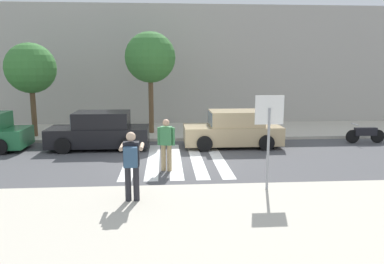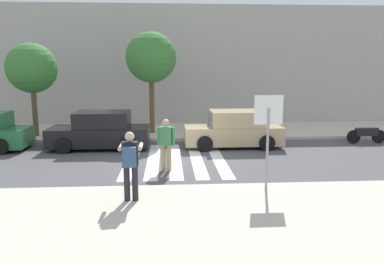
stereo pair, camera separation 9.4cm
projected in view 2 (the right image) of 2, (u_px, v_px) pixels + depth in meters
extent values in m
plane|color=#4C4C4F|center=(175.00, 161.00, 13.64)|extent=(120.00, 120.00, 0.00)
cube|color=beige|center=(182.00, 235.00, 7.53)|extent=(60.00, 6.00, 0.14)
cube|color=beige|center=(173.00, 131.00, 19.52)|extent=(60.00, 4.80, 0.14)
cube|color=#ADA89E|center=(171.00, 66.00, 23.26)|extent=(56.00, 4.00, 6.82)
cube|color=silver|center=(132.00, 160.00, 13.73)|extent=(0.44, 5.20, 0.01)
cube|color=silver|center=(153.00, 160.00, 13.78)|extent=(0.44, 5.20, 0.01)
cube|color=silver|center=(175.00, 159.00, 13.83)|extent=(0.44, 5.20, 0.01)
cube|color=silver|center=(197.00, 159.00, 13.88)|extent=(0.44, 5.20, 0.01)
cube|color=silver|center=(218.00, 159.00, 13.94)|extent=(0.44, 5.20, 0.01)
cylinder|color=gray|center=(267.00, 149.00, 9.90)|extent=(0.07, 0.07, 2.20)
cube|color=white|center=(269.00, 110.00, 9.73)|extent=(0.76, 0.03, 0.76)
cube|color=red|center=(268.00, 110.00, 9.75)|extent=(0.66, 0.02, 0.66)
cylinder|color=#232328|center=(127.00, 183.00, 9.17)|extent=(0.15, 0.15, 0.88)
cylinder|color=#232328|center=(135.00, 183.00, 9.18)|extent=(0.15, 0.15, 0.88)
cube|color=black|center=(130.00, 154.00, 9.05)|extent=(0.38, 0.24, 0.60)
sphere|color=beige|center=(130.00, 136.00, 8.97)|extent=(0.23, 0.23, 0.23)
cylinder|color=beige|center=(121.00, 147.00, 9.22)|extent=(0.10, 0.58, 0.10)
cylinder|color=beige|center=(141.00, 146.00, 9.26)|extent=(0.10, 0.58, 0.10)
cube|color=black|center=(131.00, 144.00, 9.41)|extent=(0.14, 0.10, 0.10)
cube|color=#335170|center=(129.00, 157.00, 8.83)|extent=(0.32, 0.20, 0.48)
cylinder|color=tan|center=(163.00, 158.00, 12.29)|extent=(0.15, 0.15, 0.88)
cylinder|color=tan|center=(169.00, 158.00, 12.27)|extent=(0.15, 0.15, 0.88)
cube|color=#3D844C|center=(166.00, 136.00, 12.15)|extent=(0.42, 0.31, 0.60)
sphere|color=tan|center=(166.00, 123.00, 12.07)|extent=(0.23, 0.23, 0.23)
cylinder|color=#3D844C|center=(159.00, 136.00, 12.19)|extent=(0.10, 0.10, 0.58)
cylinder|color=#3D844C|center=(173.00, 137.00, 12.12)|extent=(0.10, 0.10, 0.58)
cube|color=slate|center=(4.00, 120.00, 15.24)|extent=(0.10, 1.50, 0.51)
cylinder|color=black|center=(0.00, 146.00, 14.57)|extent=(0.64, 0.22, 0.64)
cylinder|color=black|center=(17.00, 138.00, 16.24)|extent=(0.64, 0.22, 0.64)
cube|color=black|center=(100.00, 136.00, 15.61)|extent=(4.10, 1.70, 0.76)
cube|color=black|center=(103.00, 119.00, 15.49)|extent=(2.20, 1.56, 0.64)
cube|color=slate|center=(76.00, 120.00, 15.42)|extent=(0.10, 1.50, 0.54)
cube|color=slate|center=(126.00, 119.00, 15.55)|extent=(0.10, 1.50, 0.51)
cylinder|color=black|center=(63.00, 146.00, 14.73)|extent=(0.64, 0.22, 0.64)
cylinder|color=black|center=(74.00, 137.00, 16.40)|extent=(0.64, 0.22, 0.64)
cylinder|color=black|center=(128.00, 145.00, 14.89)|extent=(0.64, 0.22, 0.64)
cylinder|color=black|center=(132.00, 137.00, 16.56)|extent=(0.64, 0.22, 0.64)
cube|color=tan|center=(233.00, 134.00, 15.96)|extent=(4.10, 1.70, 0.76)
cube|color=tan|center=(236.00, 118.00, 15.85)|extent=(2.20, 1.56, 0.64)
cube|color=slate|center=(211.00, 118.00, 15.78)|extent=(0.10, 1.50, 0.54)
cube|color=slate|center=(259.00, 118.00, 15.91)|extent=(0.10, 1.50, 0.51)
cylinder|color=black|center=(205.00, 144.00, 15.08)|extent=(0.64, 0.22, 0.64)
cylinder|color=black|center=(201.00, 136.00, 16.75)|extent=(0.64, 0.22, 0.64)
cylinder|color=black|center=(267.00, 143.00, 15.25)|extent=(0.64, 0.22, 0.64)
cylinder|color=black|center=(257.00, 135.00, 16.92)|extent=(0.64, 0.22, 0.64)
cylinder|color=black|center=(354.00, 137.00, 16.65)|extent=(0.60, 0.10, 0.60)
cylinder|color=black|center=(379.00, 136.00, 16.72)|extent=(0.60, 0.10, 0.60)
cube|color=black|center=(367.00, 132.00, 16.65)|extent=(1.00, 0.20, 0.36)
cylinder|color=gray|center=(356.00, 125.00, 16.56)|extent=(0.04, 0.60, 0.04)
cylinder|color=brown|center=(35.00, 110.00, 17.53)|extent=(0.24, 0.24, 2.48)
sphere|color=#387533|center=(32.00, 68.00, 17.19)|extent=(2.30, 2.30, 2.30)
cylinder|color=brown|center=(152.00, 103.00, 18.37)|extent=(0.24, 0.24, 2.95)
sphere|color=#387533|center=(151.00, 57.00, 17.98)|extent=(2.44, 2.44, 2.44)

